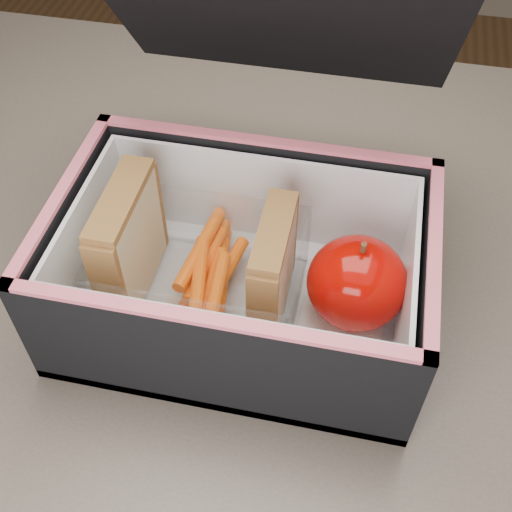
{
  "coord_description": "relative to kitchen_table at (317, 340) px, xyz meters",
  "views": [
    {
      "loc": [
        0.01,
        -0.37,
        1.21
      ],
      "look_at": [
        -0.06,
        -0.03,
        0.81
      ],
      "focal_mm": 45.0,
      "sensor_mm": 36.0,
      "label": 1
    }
  ],
  "objects": [
    {
      "name": "red_apple",
      "position": [
        0.03,
        -0.04,
        0.15
      ],
      "size": [
        0.09,
        0.09,
        0.09
      ],
      "rotation": [
        0.0,
        0.0,
        -0.13
      ],
      "color": "#9A0B00",
      "rests_on": "paper_napkin"
    },
    {
      "name": "kitchen_table",
      "position": [
        0.0,
        0.0,
        0.0
      ],
      "size": [
        1.2,
        0.8,
        0.75
      ],
      "color": "#64574C",
      "rests_on": "ground"
    },
    {
      "name": "paper_napkin",
      "position": [
        0.02,
        -0.04,
        0.11
      ],
      "size": [
        0.07,
        0.08,
        0.01
      ],
      "primitive_type": "cube",
      "rotation": [
        0.0,
        0.0,
        -0.08
      ],
      "color": "white",
      "rests_on": "lunch_bag"
    },
    {
      "name": "plastic_tub",
      "position": [
        -0.1,
        -0.04,
        0.14
      ],
      "size": [
        0.17,
        0.12,
        0.07
      ],
      "primitive_type": null,
      "color": "white",
      "rests_on": "lunch_bag"
    },
    {
      "name": "sandwich_left",
      "position": [
        -0.16,
        -0.04,
        0.16
      ],
      "size": [
        0.03,
        0.09,
        0.11
      ],
      "color": "tan",
      "rests_on": "plastic_tub"
    },
    {
      "name": "sandwich_right",
      "position": [
        -0.04,
        -0.04,
        0.15
      ],
      "size": [
        0.02,
        0.09,
        0.1
      ],
      "color": "tan",
      "rests_on": "plastic_tub"
    },
    {
      "name": "lunch_bag",
      "position": [
        -0.07,
        -0.04,
        0.15
      ],
      "size": [
        0.3,
        0.32,
        0.27
      ],
      "color": "black",
      "rests_on": "kitchen_table"
    },
    {
      "name": "carrot_sticks",
      "position": [
        -0.1,
        -0.04,
        0.12
      ],
      "size": [
        0.05,
        0.15,
        0.03
      ],
      "color": "#D53800",
      "rests_on": "plastic_tub"
    }
  ]
}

